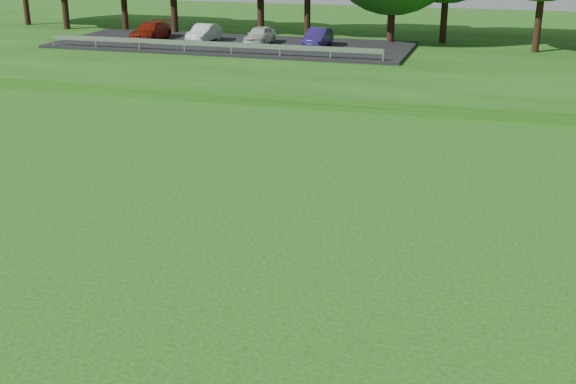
# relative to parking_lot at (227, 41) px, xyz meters

# --- Properties ---
(parking_lot) EXTENTS (24.00, 9.00, 1.38)m
(parking_lot) POSITION_rel_parking_lot_xyz_m (0.00, 0.00, 0.00)
(parking_lot) COLOR black
(parking_lot) RESTS_ON berm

